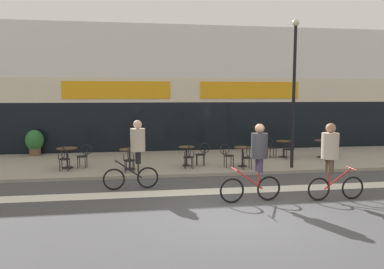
# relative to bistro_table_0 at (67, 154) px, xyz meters

# --- Properties ---
(ground_plane) EXTENTS (120.00, 120.00, 0.00)m
(ground_plane) POSITION_rel_bistro_table_0_xyz_m (5.04, -6.22, -0.67)
(ground_plane) COLOR #424244
(sidewalk_slab) EXTENTS (40.00, 5.50, 0.12)m
(sidewalk_slab) POSITION_rel_bistro_table_0_xyz_m (5.04, 1.03, -0.61)
(sidewalk_slab) COLOR gray
(sidewalk_slab) RESTS_ON ground
(storefront_facade) EXTENTS (40.00, 4.06, 6.29)m
(storefront_facade) POSITION_rel_bistro_table_0_xyz_m (5.04, 5.75, 2.45)
(storefront_facade) COLOR silver
(storefront_facade) RESTS_ON ground
(bike_lane_stripe) EXTENTS (36.00, 0.70, 0.01)m
(bike_lane_stripe) POSITION_rel_bistro_table_0_xyz_m (5.04, -3.77, -0.67)
(bike_lane_stripe) COLOR silver
(bike_lane_stripe) RESTS_ON ground
(bistro_table_0) EXTENTS (0.76, 0.76, 0.77)m
(bistro_table_0) POSITION_rel_bistro_table_0_xyz_m (0.00, 0.00, 0.00)
(bistro_table_0) COLOR black
(bistro_table_0) RESTS_ON sidewalk_slab
(bistro_table_1) EXTENTS (0.75, 0.75, 0.76)m
(bistro_table_1) POSITION_rel_bistro_table_0_xyz_m (2.35, -0.60, -0.01)
(bistro_table_1) COLOR black
(bistro_table_1) RESTS_ON sidewalk_slab
(bistro_table_2) EXTENTS (0.62, 0.62, 0.76)m
(bistro_table_2) POSITION_rel_bistro_table_0_xyz_m (4.55, -0.24, -0.02)
(bistro_table_2) COLOR black
(bistro_table_2) RESTS_ON sidewalk_slab
(bistro_table_3) EXTENTS (0.67, 0.67, 0.76)m
(bistro_table_3) POSITION_rel_bistro_table_0_xyz_m (6.69, -0.69, -0.01)
(bistro_table_3) COLOR black
(bistro_table_3) RESTS_ON sidewalk_slab
(bistro_table_4) EXTENTS (0.70, 0.70, 0.73)m
(bistro_table_4) POSITION_rel_bistro_table_0_xyz_m (9.11, 1.11, -0.03)
(bistro_table_4) COLOR black
(bistro_table_4) RESTS_ON sidewalk_slab
(bistro_table_5) EXTENTS (0.66, 0.66, 0.76)m
(bistro_table_5) POSITION_rel_bistro_table_0_xyz_m (10.78, 0.86, -0.02)
(bistro_table_5) COLOR black
(bistro_table_5) RESTS_ON sidewalk_slab
(cafe_chair_0_near) EXTENTS (0.43, 0.59, 0.90)m
(cafe_chair_0_near) POSITION_rel_bistro_table_0_xyz_m (-0.01, -0.63, -0.04)
(cafe_chair_0_near) COLOR black
(cafe_chair_0_near) RESTS_ON sidewalk_slab
(cafe_chair_0_side) EXTENTS (0.59, 0.44, 0.90)m
(cafe_chair_0_side) POSITION_rel_bistro_table_0_xyz_m (0.63, -0.01, -0.04)
(cafe_chair_0_side) COLOR black
(cafe_chair_0_side) RESTS_ON sidewalk_slab
(cafe_chair_1_near) EXTENTS (0.45, 0.60, 0.90)m
(cafe_chair_1_near) POSITION_rel_bistro_table_0_xyz_m (2.34, -1.23, -0.04)
(cafe_chair_1_near) COLOR black
(cafe_chair_1_near) RESTS_ON sidewalk_slab
(cafe_chair_2_near) EXTENTS (0.41, 0.58, 0.90)m
(cafe_chair_2_near) POSITION_rel_bistro_table_0_xyz_m (4.56, -0.86, -0.04)
(cafe_chair_2_near) COLOR black
(cafe_chair_2_near) RESTS_ON sidewalk_slab
(cafe_chair_2_side) EXTENTS (0.59, 0.43, 0.90)m
(cafe_chair_2_side) POSITION_rel_bistro_table_0_xyz_m (5.18, -0.24, -0.04)
(cafe_chair_2_side) COLOR black
(cafe_chair_2_side) RESTS_ON sidewalk_slab
(cafe_chair_3_near) EXTENTS (0.40, 0.57, 0.90)m
(cafe_chair_3_near) POSITION_rel_bistro_table_0_xyz_m (6.69, -1.31, -0.04)
(cafe_chair_3_near) COLOR black
(cafe_chair_3_near) RESTS_ON sidewalk_slab
(cafe_chair_3_side) EXTENTS (0.58, 0.42, 0.90)m
(cafe_chair_3_side) POSITION_rel_bistro_table_0_xyz_m (6.07, -0.69, -0.04)
(cafe_chair_3_side) COLOR black
(cafe_chair_3_side) RESTS_ON sidewalk_slab
(cafe_chair_4_near) EXTENTS (0.42, 0.59, 0.90)m
(cafe_chair_4_near) POSITION_rel_bistro_table_0_xyz_m (9.11, 0.48, -0.04)
(cafe_chair_4_near) COLOR black
(cafe_chair_4_near) RESTS_ON sidewalk_slab
(cafe_chair_4_side) EXTENTS (0.59, 0.42, 0.90)m
(cafe_chair_4_side) POSITION_rel_bistro_table_0_xyz_m (8.49, 1.10, -0.04)
(cafe_chair_4_side) COLOR black
(cafe_chair_4_side) RESTS_ON sidewalk_slab
(cafe_chair_5_near) EXTENTS (0.44, 0.60, 0.90)m
(cafe_chair_5_near) POSITION_rel_bistro_table_0_xyz_m (10.77, 0.23, -0.04)
(cafe_chair_5_near) COLOR black
(cafe_chair_5_near) RESTS_ON sidewalk_slab
(cafe_chair_5_side) EXTENTS (0.58, 0.41, 0.90)m
(cafe_chair_5_side) POSITION_rel_bistro_table_0_xyz_m (11.41, 0.86, -0.04)
(cafe_chair_5_side) COLOR black
(cafe_chair_5_side) RESTS_ON sidewalk_slab
(planter_pot) EXTENTS (0.80, 0.80, 1.18)m
(planter_pot) POSITION_rel_bistro_table_0_xyz_m (-2.00, 3.30, 0.08)
(planter_pot) COLOR brown
(planter_pot) RESTS_ON sidewalk_slab
(lamp_post) EXTENTS (0.26, 0.26, 5.55)m
(lamp_post) POSITION_rel_bistro_table_0_xyz_m (8.50, -1.19, 2.63)
(lamp_post) COLOR black
(lamp_post) RESTS_ON sidewalk_slab
(cyclist_0) EXTENTS (1.75, 0.54, 2.13)m
(cyclist_0) POSITION_rel_bistro_table_0_xyz_m (5.84, -4.97, 0.56)
(cyclist_0) COLOR black
(cyclist_0) RESTS_ON ground
(cyclist_1) EXTENTS (1.70, 0.54, 2.14)m
(cyclist_1) POSITION_rel_bistro_table_0_xyz_m (2.60, -3.10, 0.59)
(cyclist_1) COLOR black
(cyclist_1) RESTS_ON ground
(cyclist_2) EXTENTS (1.65, 0.48, 2.14)m
(cyclist_2) POSITION_rel_bistro_table_0_xyz_m (7.88, -5.16, 0.61)
(cyclist_2) COLOR black
(cyclist_2) RESTS_ON ground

